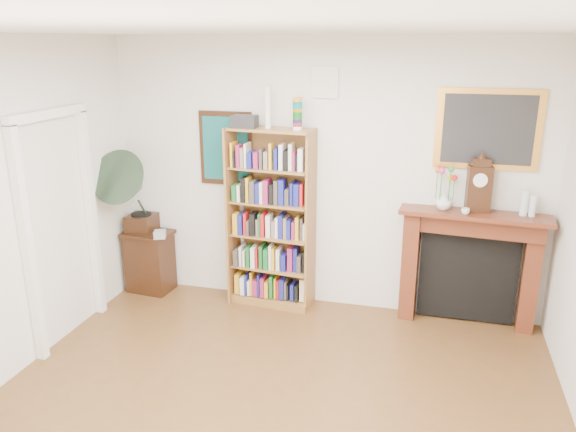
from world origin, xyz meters
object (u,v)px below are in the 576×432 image
at_px(side_cabinet, 150,261).
at_px(mantel_clock, 479,187).
at_px(bookshelf, 271,209).
at_px(bottle_right, 533,206).
at_px(cd_stack, 160,234).
at_px(flower_vase, 444,201).
at_px(fireplace, 470,258).
at_px(bottle_left, 524,203).
at_px(teacup, 465,211).
at_px(gramophone, 131,187).

distance_m(side_cabinet, mantel_clock, 3.62).
distance_m(bookshelf, bottle_right, 2.53).
height_order(cd_stack, mantel_clock, mantel_clock).
bearing_deg(flower_vase, fireplace, 4.83).
relative_size(flower_vase, bottle_left, 0.68).
distance_m(flower_vase, bottle_right, 0.79).
xyz_separation_m(cd_stack, teacup, (3.13, 0.10, 0.47)).
distance_m(cd_stack, teacup, 3.16).
relative_size(mantel_clock, bottle_left, 2.15).
relative_size(gramophone, flower_vase, 5.95).
height_order(gramophone, flower_vase, gramophone).
bearing_deg(cd_stack, flower_vase, 4.31).
bearing_deg(mantel_clock, teacup, -141.08).
height_order(bookshelf, gramophone, bookshelf).
relative_size(bookshelf, bottle_right, 10.97).
bearing_deg(teacup, side_cabinet, 179.32).
xyz_separation_m(teacup, bottle_left, (0.52, 0.11, 0.09)).
distance_m(gramophone, bottle_right, 4.04).
relative_size(flower_vase, teacup, 2.10).
height_order(side_cabinet, cd_stack, cd_stack).
height_order(bookshelf, mantel_clock, bookshelf).
xyz_separation_m(flower_vase, teacup, (0.20, -0.12, -0.05)).
bearing_deg(bottle_right, cd_stack, -176.94).
bearing_deg(bookshelf, bottle_left, 6.46).
height_order(bookshelf, side_cabinet, bookshelf).
xyz_separation_m(bookshelf, bottle_right, (2.52, 0.03, 0.22)).
height_order(fireplace, bottle_left, bottle_left).
height_order(side_cabinet, bottle_right, bottle_right).
bearing_deg(fireplace, mantel_clock, -59.43).
bearing_deg(side_cabinet, fireplace, 6.87).
relative_size(side_cabinet, bottle_right, 3.50).
relative_size(teacup, bottle_right, 0.39).
bearing_deg(bookshelf, fireplace, 7.70).
height_order(fireplace, flower_vase, flower_vase).
bearing_deg(side_cabinet, bottle_right, 5.97).
height_order(gramophone, bottle_right, gramophone).
bearing_deg(flower_vase, bookshelf, -178.35).
bearing_deg(side_cabinet, cd_stack, -26.93).
xyz_separation_m(gramophone, mantel_clock, (3.55, 0.20, 0.18)).
bearing_deg(teacup, bottle_left, 11.54).
height_order(cd_stack, bottle_right, bottle_right).
distance_m(fireplace, mantel_clock, 0.73).
height_order(side_cabinet, fireplace, fireplace).
xyz_separation_m(cd_stack, mantel_clock, (3.23, 0.22, 0.69)).
relative_size(mantel_clock, bottle_right, 2.58).
bearing_deg(fireplace, bottle_right, -0.88).
relative_size(fireplace, flower_vase, 8.75).
distance_m(side_cabinet, bottle_left, 3.99).
relative_size(side_cabinet, teacup, 9.05).
xyz_separation_m(fireplace, mantel_clock, (0.01, -0.03, 0.73)).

